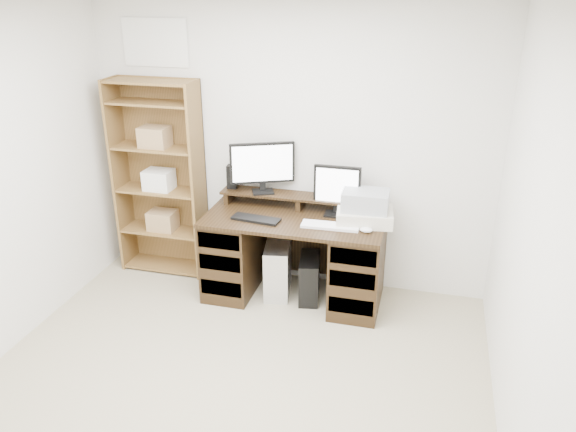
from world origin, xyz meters
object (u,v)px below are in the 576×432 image
at_px(monitor_small, 337,189).
at_px(tower_black, 309,278).
at_px(printer, 365,216).
at_px(bookshelf, 160,177).
at_px(tower_silver, 278,268).
at_px(desk, 294,256).
at_px(monitor_wide, 262,165).

relative_size(monitor_small, tower_black, 1.05).
xyz_separation_m(printer, bookshelf, (-1.89, 0.16, 0.11)).
bearing_deg(tower_black, monitor_small, 28.88).
bearing_deg(tower_silver, desk, -24.32).
xyz_separation_m(monitor_small, bookshelf, (-1.64, 0.06, -0.06)).
bearing_deg(monitor_wide, bookshelf, 155.75).
relative_size(monitor_wide, tower_silver, 1.11).
bearing_deg(bookshelf, tower_silver, -8.52).
height_order(printer, tower_black, printer).
bearing_deg(monitor_small, desk, -155.50).
bearing_deg(printer, desk, 177.63).
xyz_separation_m(tower_silver, bookshelf, (-1.16, 0.17, 0.68)).
height_order(monitor_wide, monitor_small, monitor_wide).
relative_size(desk, monitor_small, 3.52).
xyz_separation_m(monitor_wide, monitor_small, (0.66, -0.06, -0.13)).
relative_size(monitor_wide, printer, 1.17).
distance_m(tower_silver, tower_black, 0.30).
relative_size(monitor_small, tower_silver, 0.91).
bearing_deg(desk, monitor_small, 24.91).
xyz_separation_m(printer, tower_black, (-0.44, -0.05, -0.61)).
bearing_deg(desk, monitor_wide, 148.60).
distance_m(tower_silver, bookshelf, 1.36).
bearing_deg(printer, bookshelf, 167.80).
bearing_deg(bookshelf, desk, -9.18).
xyz_separation_m(desk, printer, (0.58, 0.05, 0.42)).
distance_m(printer, bookshelf, 1.90).
distance_m(tower_black, bookshelf, 1.64).
relative_size(desk, printer, 3.36).
distance_m(monitor_small, tower_black, 0.83).
xyz_separation_m(desk, tower_silver, (-0.16, 0.04, -0.16)).
distance_m(desk, tower_black, 0.24).
height_order(monitor_wide, bookshelf, bookshelf).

